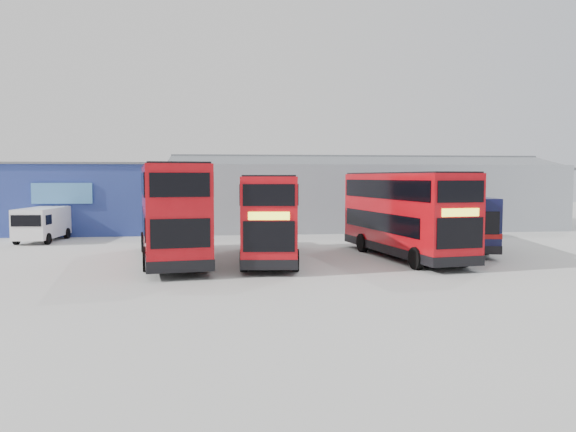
# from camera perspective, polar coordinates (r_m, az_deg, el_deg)

# --- Properties ---
(ground_plane) EXTENTS (120.00, 120.00, 0.00)m
(ground_plane) POSITION_cam_1_polar(r_m,az_deg,el_deg) (25.97, 0.54, -5.11)
(ground_plane) COLOR #AEAEA8
(ground_plane) RESTS_ON ground
(office_block) EXTENTS (12.30, 8.32, 5.12)m
(office_block) POSITION_cam_1_polar(r_m,az_deg,el_deg) (44.79, -20.57, 1.79)
(office_block) COLOR navy
(office_block) RESTS_ON ground
(maintenance_shed) EXTENTS (30.50, 12.00, 5.89)m
(maintenance_shed) POSITION_cam_1_polar(r_m,az_deg,el_deg) (46.83, 7.23, 2.12)
(maintenance_shed) COLOR #9CA1AA
(maintenance_shed) RESTS_ON ground
(double_decker_left) EXTENTS (4.31, 11.40, 4.72)m
(double_decker_left) POSITION_cam_1_polar(r_m,az_deg,el_deg) (27.84, -11.74, 0.28)
(double_decker_left) COLOR red
(double_decker_left) RESTS_ON ground
(double_decker_centre) EXTENTS (3.34, 10.08, 4.19)m
(double_decker_centre) POSITION_cam_1_polar(r_m,az_deg,el_deg) (27.69, -1.78, -0.20)
(double_decker_centre) COLOR red
(double_decker_centre) RESTS_ON ground
(double_decker_right) EXTENTS (3.99, 10.49, 4.34)m
(double_decker_right) POSITION_cam_1_polar(r_m,az_deg,el_deg) (29.05, 11.69, 0.07)
(double_decker_right) COLOR red
(double_decker_right) RESTS_ON ground
(single_decker_blue) EXTENTS (4.35, 11.47, 3.04)m
(single_decker_blue) POSITION_cam_1_polar(r_m,az_deg,el_deg) (34.16, 15.99, -0.52)
(single_decker_blue) COLOR #0C1336
(single_decker_blue) RESTS_ON ground
(panel_van) EXTENTS (2.41, 5.05, 2.15)m
(panel_van) POSITION_cam_1_polar(r_m,az_deg,el_deg) (38.90, -23.68, -0.63)
(panel_van) COLOR white
(panel_van) RESTS_ON ground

